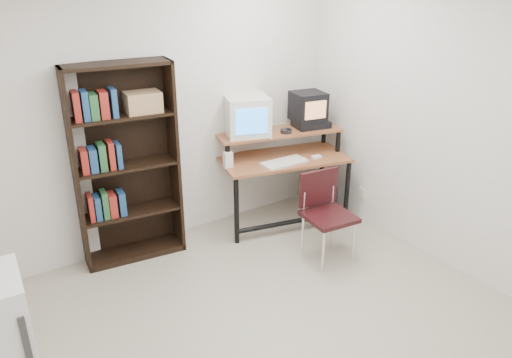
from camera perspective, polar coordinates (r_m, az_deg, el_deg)
floor at (r=3.83m, az=2.42°, el=-18.98°), size 4.00×4.00×0.01m
back_wall at (r=4.77m, az=-11.87°, el=7.25°), size 4.00×0.01×2.60m
right_wall at (r=4.54m, az=23.55°, el=5.00°), size 0.01×4.00×2.60m
computer_desk at (r=5.24m, az=3.04°, el=2.24°), size 1.43×0.95×0.98m
crt_monitor at (r=5.09m, az=-1.09°, el=7.25°), size 0.55×0.55×0.40m
vcr at (r=5.39m, az=6.30°, el=6.21°), size 0.41×0.33×0.08m
crt_tv at (r=5.35m, az=5.98°, el=8.24°), size 0.38×0.37×0.31m
cd_spindle at (r=5.18m, az=3.45°, el=5.42°), size 0.16×0.16×0.05m
keyboard at (r=5.04m, az=3.25°, el=1.84°), size 0.47×0.22×0.03m
mousepad at (r=5.23m, az=7.12°, el=2.31°), size 0.24×0.21×0.01m
mouse at (r=5.22m, az=6.94°, el=2.49°), size 0.10×0.07×0.03m
desk_speaker at (r=4.93m, az=-3.21°, el=2.16°), size 0.09×0.09×0.17m
pc_tower at (r=5.56m, az=7.64°, el=-2.16°), size 0.38×0.49×0.42m
school_chair at (r=4.65m, az=7.89°, el=-3.19°), size 0.46×0.46×0.84m
bookshelf at (r=4.64m, az=-14.74°, el=1.83°), size 0.95×0.42×1.83m
wall_outlet at (r=5.53m, az=12.00°, el=-1.61°), size 0.02×0.08×0.12m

